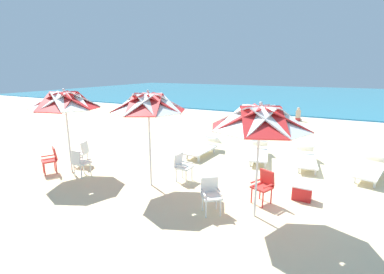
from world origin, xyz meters
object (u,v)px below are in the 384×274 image
at_px(plastic_chair_5, 82,152).
at_px(cooler_box, 302,192).
at_px(plastic_chair_1, 264,185).
at_px(plastic_chair_3, 51,159).
at_px(sun_lounger_0, 371,169).
at_px(plastic_chair_0, 211,193).
at_px(beach_umbrella_0, 260,119).
at_px(beachgoer_seated, 298,116).
at_px(sun_lounger_2, 259,153).
at_px(sun_lounger_3, 203,148).
at_px(beach_umbrella_2, 65,101).
at_px(plastic_chair_2, 182,165).
at_px(sun_lounger_1, 306,158).
at_px(beach_umbrella_1, 148,104).
at_px(plastic_chair_4, 80,162).

xyz_separation_m(plastic_chair_5, cooler_box, (7.39, 0.69, -0.30)).
bearing_deg(plastic_chair_1, plastic_chair_3, -171.10).
relative_size(plastic_chair_1, sun_lounger_0, 0.39).
relative_size(plastic_chair_0, plastic_chair_5, 1.00).
distance_m(beach_umbrella_0, beachgoer_seated, 13.98).
distance_m(beach_umbrella_0, plastic_chair_3, 7.04).
height_order(plastic_chair_3, sun_lounger_2, plastic_chair_3).
relative_size(plastic_chair_5, sun_lounger_0, 0.39).
bearing_deg(beachgoer_seated, sun_lounger_3, -103.64).
height_order(beach_umbrella_2, plastic_chair_3, beach_umbrella_2).
distance_m(plastic_chair_2, beachgoer_seated, 12.81).
bearing_deg(sun_lounger_1, cooler_box, -86.28).
xyz_separation_m(plastic_chair_1, plastic_chair_2, (-2.59, 0.35, 0.00)).
bearing_deg(plastic_chair_3, beach_umbrella_1, 10.56).
xyz_separation_m(beach_umbrella_1, sun_lounger_1, (3.93, 3.95, -2.16)).
bearing_deg(plastic_chair_3, plastic_chair_0, -0.18).
xyz_separation_m(beach_umbrella_1, sun_lounger_2, (2.25, 3.88, -2.16)).
xyz_separation_m(plastic_chair_1, beach_umbrella_2, (-6.28, -0.70, 1.89)).
relative_size(plastic_chair_3, sun_lounger_1, 0.39).
distance_m(plastic_chair_5, beachgoer_seated, 14.28).
relative_size(beach_umbrella_1, plastic_chair_5, 3.27).
bearing_deg(sun_lounger_0, plastic_chair_5, -159.86).
bearing_deg(sun_lounger_0, plastic_chair_0, -129.71).
xyz_separation_m(plastic_chair_3, sun_lounger_1, (7.49, 4.61, -0.22)).
distance_m(plastic_chair_0, sun_lounger_1, 4.94).
xyz_separation_m(beach_umbrella_1, plastic_chair_4, (-2.44, -0.46, -1.94)).
height_order(plastic_chair_5, sun_lounger_3, plastic_chair_5).
relative_size(plastic_chair_4, beachgoer_seated, 0.94).
bearing_deg(plastic_chair_2, beach_umbrella_1, -130.93).
height_order(plastic_chair_0, sun_lounger_3, plastic_chair_0).
xyz_separation_m(plastic_chair_0, plastic_chair_3, (-5.78, 0.02, 0.00)).
relative_size(sun_lounger_0, sun_lounger_2, 1.00).
bearing_deg(cooler_box, beach_umbrella_0, -121.86).
distance_m(beach_umbrella_1, sun_lounger_1, 5.98).
bearing_deg(plastic_chair_4, sun_lounger_2, 42.79).
bearing_deg(plastic_chair_4, plastic_chair_0, -2.70).
bearing_deg(sun_lounger_2, plastic_chair_0, -90.30).
distance_m(plastic_chair_1, plastic_chair_5, 6.50).
xyz_separation_m(plastic_chair_2, sun_lounger_0, (5.23, 2.97, -0.22)).
bearing_deg(cooler_box, sun_lounger_3, 148.66).
distance_m(beach_umbrella_2, sun_lounger_2, 7.07).
bearing_deg(plastic_chair_3, sun_lounger_3, 48.75).
bearing_deg(sun_lounger_0, sun_lounger_1, 173.24).
distance_m(beach_umbrella_0, plastic_chair_2, 3.37).
bearing_deg(sun_lounger_3, plastic_chair_1, -44.60).
bearing_deg(beach_umbrella_1, plastic_chair_4, -169.29).
distance_m(beach_umbrella_1, plastic_chair_3, 4.11).
relative_size(plastic_chair_2, sun_lounger_1, 0.39).
height_order(plastic_chair_1, plastic_chair_5, same).
bearing_deg(sun_lounger_0, plastic_chair_4, -153.33).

